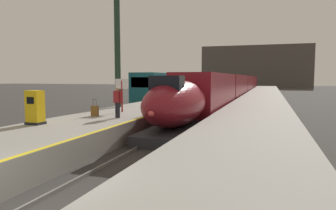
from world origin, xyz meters
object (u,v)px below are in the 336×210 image
object	(u,v)px
highspeed_train_main	(237,86)
ticket_machine_yellow	(35,109)
passenger_near_edge	(117,100)
regional_train_adjacent	(185,85)
rolling_suitcase	(95,111)
station_column_mid	(117,32)
departure_info_board	(122,88)

from	to	relation	value
highspeed_train_main	ticket_machine_yellow	distance (m)	38.48
passenger_near_edge	regional_train_adjacent	bearing A→B (deg)	98.79
ticket_machine_yellow	passenger_near_edge	bearing A→B (deg)	52.15
ticket_machine_yellow	rolling_suitcase	bearing A→B (deg)	75.02
highspeed_train_main	station_column_mid	world-z (taller)	station_column_mid
regional_train_adjacent	station_column_mid	size ratio (longest dim) A/B	3.95
rolling_suitcase	departure_info_board	bearing A→B (deg)	79.06
station_column_mid	departure_info_board	distance (m)	5.31
station_column_mid	regional_train_adjacent	bearing A→B (deg)	94.57
highspeed_train_main	passenger_near_edge	distance (m)	34.88
passenger_near_edge	ticket_machine_yellow	distance (m)	4.21
station_column_mid	highspeed_train_main	bearing A→B (deg)	78.53
highspeed_train_main	departure_info_board	size ratio (longest dim) A/B	35.98
highspeed_train_main	passenger_near_edge	world-z (taller)	highspeed_train_main
highspeed_train_main	station_column_mid	size ratio (longest dim) A/B	8.23
regional_train_adjacent	passenger_near_edge	size ratio (longest dim) A/B	21.66
rolling_suitcase	highspeed_train_main	bearing A→B (deg)	82.43
ticket_machine_yellow	departure_info_board	size ratio (longest dim) A/B	0.75
rolling_suitcase	regional_train_adjacent	bearing A→B (deg)	96.10
ticket_machine_yellow	departure_info_board	xyz separation A→B (m)	(1.45, 6.10, 0.77)
highspeed_train_main	departure_info_board	distance (m)	32.25
passenger_near_edge	departure_info_board	xyz separation A→B (m)	(-1.13, 2.78, 0.52)
station_column_mid	ticket_machine_yellow	distance (m)	10.23
station_column_mid	ticket_machine_yellow	xyz separation A→B (m)	(0.35, -9.01, -4.83)
passenger_near_edge	departure_info_board	distance (m)	3.04
station_column_mid	departure_info_board	bearing A→B (deg)	-58.26
passenger_near_edge	departure_info_board	size ratio (longest dim) A/B	0.80
regional_train_adjacent	departure_info_board	bearing A→B (deg)	-82.51
regional_train_adjacent	ticket_machine_yellow	distance (m)	36.60
station_column_mid	passenger_near_edge	bearing A→B (deg)	-62.73
passenger_near_edge	ticket_machine_yellow	size ratio (longest dim) A/B	1.06
ticket_machine_yellow	regional_train_adjacent	bearing A→B (deg)	94.00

